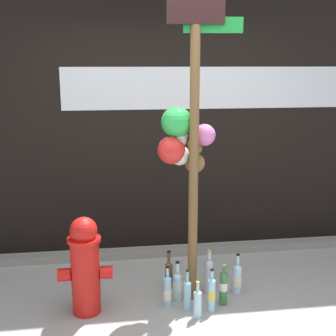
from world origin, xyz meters
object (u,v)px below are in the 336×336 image
at_px(memorial_post, 187,121).
at_px(bottle_9, 223,287).
at_px(bottle_4, 237,278).
at_px(bottle_2, 187,294).
at_px(bottle_6, 168,291).
at_px(bottle_8, 191,274).
at_px(bottle_0, 209,275).
at_px(fire_hydrant, 85,265).
at_px(bottle_1, 211,294).
at_px(bottle_7, 169,274).
at_px(bottle_5, 177,285).
at_px(bottle_3, 198,303).

height_order(memorial_post, bottle_9, memorial_post).
bearing_deg(bottle_4, bottle_2, -155.47).
bearing_deg(bottle_6, bottle_4, 12.29).
distance_m(bottle_6, bottle_8, 0.35).
relative_size(bottle_2, bottle_9, 0.97).
bearing_deg(bottle_4, bottle_0, 173.32).
bearing_deg(bottle_8, bottle_2, -105.11).
relative_size(fire_hydrant, bottle_0, 1.99).
bearing_deg(bottle_0, fire_hydrant, -171.16).
height_order(fire_hydrant, bottle_9, fire_hydrant).
relative_size(bottle_1, bottle_6, 1.04).
height_order(fire_hydrant, bottle_7, fire_hydrant).
height_order(bottle_2, bottle_6, bottle_6).
relative_size(bottle_1, bottle_9, 1.02).
xyz_separation_m(memorial_post, bottle_4, (0.47, -0.02, -1.42)).
height_order(bottle_6, bottle_9, bottle_9).
bearing_deg(bottle_2, bottle_0, 46.53).
bearing_deg(bottle_8, bottle_1, -74.81).
distance_m(bottle_5, bottle_8, 0.22).
height_order(bottle_0, bottle_6, bottle_0).
bearing_deg(bottle_4, bottle_8, 164.37).
relative_size(bottle_0, bottle_1, 1.10).
bearing_deg(bottle_7, bottle_2, -75.73).
height_order(bottle_4, bottle_9, bottle_4).
xyz_separation_m(memorial_post, bottle_0, (0.22, 0.01, -1.39)).
xyz_separation_m(bottle_2, bottle_8, (0.09, 0.34, 0.01)).
bearing_deg(bottle_5, fire_hydrant, -174.00).
distance_m(bottle_2, bottle_5, 0.18).
distance_m(bottle_4, bottle_8, 0.42).
bearing_deg(bottle_6, bottle_0, 23.33).
xyz_separation_m(bottle_1, bottle_3, (-0.13, -0.08, -0.03)).
xyz_separation_m(fire_hydrant, bottle_4, (1.32, 0.14, -0.28)).
height_order(bottle_0, bottle_5, bottle_0).
bearing_deg(memorial_post, bottle_3, -84.36).
xyz_separation_m(bottle_1, bottle_6, (-0.35, 0.13, -0.02)).
bearing_deg(memorial_post, bottle_9, -33.62).
relative_size(bottle_1, bottle_2, 1.05).
bearing_deg(bottle_2, bottle_6, 151.39).
relative_size(bottle_6, bottle_8, 0.99).
height_order(bottle_4, bottle_7, bottle_4).
bearing_deg(bottle_0, bottle_4, -6.68).
distance_m(fire_hydrant, bottle_4, 1.36).
height_order(memorial_post, fire_hydrant, memorial_post).
bearing_deg(bottle_4, fire_hydrant, -174.09).
relative_size(bottle_1, bottle_5, 1.05).
distance_m(fire_hydrant, bottle_1, 1.06).
distance_m(bottle_0, bottle_5, 0.31).
height_order(fire_hydrant, bottle_2, fire_hydrant).
distance_m(bottle_8, bottle_9, 0.37).
bearing_deg(memorial_post, bottle_2, -95.97).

